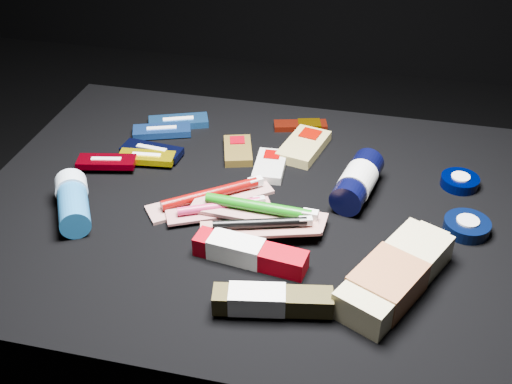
% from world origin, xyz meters
% --- Properties ---
extents(ground, '(3.00, 3.00, 0.00)m').
position_xyz_m(ground, '(0.00, 0.00, 0.00)').
color(ground, black).
rests_on(ground, ground).
extents(cloth_table, '(0.98, 0.78, 0.40)m').
position_xyz_m(cloth_table, '(0.00, 0.00, 0.20)').
color(cloth_table, black).
rests_on(cloth_table, ground).
extents(luna_bar_0, '(0.13, 0.09, 0.02)m').
position_xyz_m(luna_bar_0, '(-0.21, 0.25, 0.41)').
color(luna_bar_0, '#1E5294').
rests_on(luna_bar_0, cloth_table).
extents(luna_bar_1, '(0.13, 0.08, 0.02)m').
position_xyz_m(luna_bar_1, '(-0.23, 0.20, 0.41)').
color(luna_bar_1, '#1D4698').
rests_on(luna_bar_1, cloth_table).
extents(luna_bar_2, '(0.12, 0.06, 0.02)m').
position_xyz_m(luna_bar_2, '(-0.22, 0.11, 0.41)').
color(luna_bar_2, black).
rests_on(luna_bar_2, cloth_table).
extents(luna_bar_3, '(0.11, 0.05, 0.01)m').
position_xyz_m(luna_bar_3, '(-0.22, 0.08, 0.41)').
color(luna_bar_3, '#E3C304').
rests_on(luna_bar_3, cloth_table).
extents(luna_bar_4, '(0.12, 0.06, 0.01)m').
position_xyz_m(luna_bar_4, '(-0.29, 0.05, 0.42)').
color(luna_bar_4, '#71000D').
rests_on(luna_bar_4, cloth_table).
extents(clif_bar_0, '(0.08, 0.11, 0.02)m').
position_xyz_m(clif_bar_0, '(-0.06, 0.16, 0.41)').
color(clif_bar_0, '#4E3D15').
rests_on(clif_bar_0, cloth_table).
extents(clif_bar_1, '(0.06, 0.11, 0.02)m').
position_xyz_m(clif_bar_1, '(0.02, 0.12, 0.41)').
color(clif_bar_1, beige).
rests_on(clif_bar_1, cloth_table).
extents(clif_bar_2, '(0.10, 0.14, 0.02)m').
position_xyz_m(clif_bar_2, '(0.07, 0.21, 0.41)').
color(clif_bar_2, tan).
rests_on(clif_bar_2, cloth_table).
extents(power_bar, '(0.12, 0.06, 0.01)m').
position_xyz_m(power_bar, '(0.05, 0.29, 0.41)').
color(power_bar, maroon).
rests_on(power_bar, cloth_table).
extents(lotion_bottle, '(0.09, 0.19, 0.06)m').
position_xyz_m(lotion_bottle, '(0.19, 0.07, 0.43)').
color(lotion_bottle, black).
rests_on(lotion_bottle, cloth_table).
extents(cream_tin_upper, '(0.07, 0.07, 0.02)m').
position_xyz_m(cream_tin_upper, '(0.37, 0.14, 0.41)').
color(cream_tin_upper, black).
rests_on(cream_tin_upper, cloth_table).
extents(cream_tin_lower, '(0.08, 0.08, 0.02)m').
position_xyz_m(cream_tin_lower, '(0.38, 0.01, 0.41)').
color(cream_tin_lower, black).
rests_on(cream_tin_lower, cloth_table).
extents(bodywash_bottle, '(0.17, 0.24, 0.05)m').
position_xyz_m(bodywash_bottle, '(0.27, -0.16, 0.42)').
color(bodywash_bottle, '#CBBF8C').
rests_on(bodywash_bottle, cloth_table).
extents(deodorant_stick, '(0.11, 0.14, 0.06)m').
position_xyz_m(deodorant_stick, '(-0.28, -0.10, 0.43)').
color(deodorant_stick, '#1B5C96').
rests_on(deodorant_stick, cloth_table).
extents(toothbrush_pack_0, '(0.22, 0.18, 0.03)m').
position_xyz_m(toothbrush_pack_0, '(-0.06, -0.01, 0.41)').
color(toothbrush_pack_0, silver).
rests_on(toothbrush_pack_0, cloth_table).
extents(toothbrush_pack_1, '(0.18, 0.12, 0.02)m').
position_xyz_m(toothbrush_pack_1, '(-0.04, -0.05, 0.41)').
color(toothbrush_pack_1, beige).
rests_on(toothbrush_pack_1, cloth_table).
extents(toothbrush_pack_2, '(0.24, 0.07, 0.03)m').
position_xyz_m(toothbrush_pack_2, '(0.03, -0.05, 0.42)').
color(toothbrush_pack_2, beige).
rests_on(toothbrush_pack_2, cloth_table).
extents(toothbrush_pack_3, '(0.20, 0.10, 0.02)m').
position_xyz_m(toothbrush_pack_3, '(0.05, -0.09, 0.43)').
color(toothbrush_pack_3, '#B8B3AD').
rests_on(toothbrush_pack_3, cloth_table).
extents(toothpaste_carton_red, '(0.19, 0.06, 0.04)m').
position_xyz_m(toothpaste_carton_red, '(0.03, -0.15, 0.42)').
color(toothpaste_carton_red, '#8B000B').
rests_on(toothpaste_carton_red, cloth_table).
extents(toothpaste_carton_green, '(0.18, 0.07, 0.03)m').
position_xyz_m(toothpaste_carton_green, '(0.09, -0.25, 0.42)').
color(toothpaste_carton_green, '#362E11').
rests_on(toothpaste_carton_green, cloth_table).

